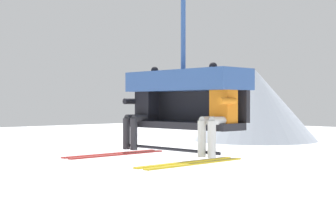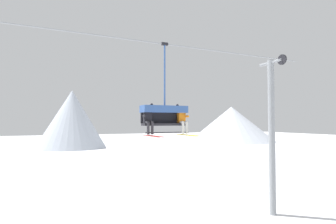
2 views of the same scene
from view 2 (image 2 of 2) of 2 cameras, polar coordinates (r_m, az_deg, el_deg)
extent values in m
cone|color=silver|center=(55.50, -20.20, -1.44)|extent=(13.43, 13.43, 11.43)
cone|color=silver|center=(72.05, 13.67, -2.53)|extent=(22.46, 22.46, 9.22)
cylinder|color=gray|center=(15.82, 21.65, -4.97)|extent=(0.36, 0.36, 8.63)
cylinder|color=gray|center=(16.15, 21.44, 9.96)|extent=(0.16, 1.60, 0.16)
cylinder|color=black|center=(15.62, 23.57, 10.41)|extent=(0.08, 0.56, 0.56)
cylinder|color=gray|center=(11.17, -7.76, 15.32)|extent=(18.65, 0.05, 0.05)
cube|color=#232328|center=(11.15, -0.74, -2.73)|extent=(1.95, 0.48, 0.10)
cube|color=#232328|center=(11.40, -1.30, -1.34)|extent=(1.95, 0.08, 0.45)
cube|color=#335699|center=(11.21, -0.86, 0.59)|extent=(1.99, 0.68, 0.30)
cylinder|color=black|center=(10.86, -0.07, -4.49)|extent=(1.95, 0.04, 0.04)
cylinder|color=#335699|center=(11.32, -0.73, 7.99)|extent=(0.07, 0.07, 2.61)
cube|color=black|center=(11.64, -0.73, 14.57)|extent=(0.28, 0.12, 0.12)
cube|color=black|center=(10.84, -4.50, -1.10)|extent=(0.32, 0.22, 0.52)
sphere|color=#284C93|center=(10.85, -4.50, 0.79)|extent=(0.22, 0.22, 0.22)
ellipsoid|color=black|center=(10.76, -4.32, 0.82)|extent=(0.17, 0.04, 0.08)
cylinder|color=#2D2D33|center=(10.65, -4.65, -2.27)|extent=(0.11, 0.34, 0.11)
cylinder|color=#2D2D33|center=(10.71, -3.76, -2.27)|extent=(0.11, 0.34, 0.11)
cylinder|color=#2D2D33|center=(10.49, -4.34, -3.58)|extent=(0.11, 0.11, 0.48)
cylinder|color=#2D2D33|center=(10.55, -3.44, -3.57)|extent=(0.11, 0.11, 0.48)
cube|color=#B22823|center=(10.22, -3.78, -5.24)|extent=(0.09, 1.70, 0.02)
cube|color=#B22823|center=(10.29, -2.85, -5.23)|extent=(0.09, 1.70, 0.02)
cylinder|color=black|center=(10.64, -5.18, -0.86)|extent=(0.09, 0.30, 0.09)
cylinder|color=black|center=(10.92, -3.57, 0.73)|extent=(0.09, 0.09, 0.30)
sphere|color=black|center=(10.93, -3.57, 1.62)|extent=(0.11, 0.11, 0.11)
cube|color=orange|center=(11.46, 2.90, -1.16)|extent=(0.32, 0.22, 0.52)
sphere|color=#284C93|center=(11.48, 2.90, 0.63)|extent=(0.22, 0.22, 0.22)
ellipsoid|color=black|center=(11.39, 3.13, 0.65)|extent=(0.17, 0.04, 0.08)
cylinder|color=silver|center=(11.27, 2.90, -2.26)|extent=(0.11, 0.34, 0.11)
cylinder|color=silver|center=(11.35, 3.69, -2.26)|extent=(0.11, 0.34, 0.11)
cylinder|color=silver|center=(11.12, 3.30, -3.50)|extent=(0.11, 0.11, 0.48)
cylinder|color=silver|center=(11.20, 4.10, -3.49)|extent=(0.11, 0.11, 0.48)
cube|color=gold|center=(10.87, 4.03, -5.06)|extent=(0.09, 1.70, 0.02)
cube|color=gold|center=(10.95, 4.85, -5.04)|extent=(0.09, 1.70, 0.02)
cylinder|color=orange|center=(11.39, 2.06, 0.60)|extent=(0.09, 0.09, 0.30)
sphere|color=black|center=(11.40, 2.06, 1.46)|extent=(0.11, 0.11, 0.11)
cylinder|color=orange|center=(11.42, 4.08, -0.96)|extent=(0.09, 0.30, 0.09)
camera|label=1|loc=(10.85, 39.35, -0.54)|focal=55.00mm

